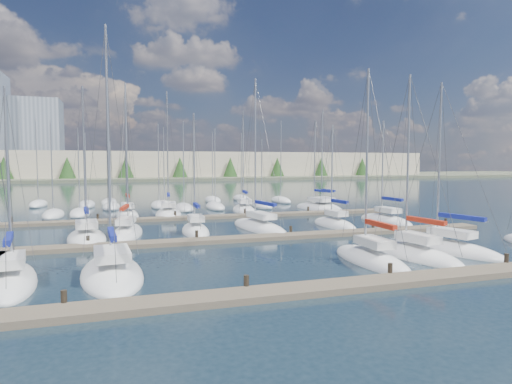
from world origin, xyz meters
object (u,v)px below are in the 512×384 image
object	(u,v)px
sailboat_f	(446,248)
sailboat_k	(259,227)
sailboat_o	(169,214)
sailboat_n	(128,215)
sailboat_q	(318,208)
sailboat_m	(385,221)
sailboat_j	(196,231)
sailboat_c	(112,273)
sailboat_l	(334,225)
sailboat_e	(413,254)
sailboat_h	(87,238)
sailboat_d	(371,260)
sailboat_p	(244,210)
sailboat_i	(127,233)
sailboat_b	(11,281)
sailboat_r	(324,207)

from	to	relation	value
sailboat_f	sailboat_k	bearing A→B (deg)	112.41
sailboat_o	sailboat_n	xyz separation A→B (m)	(-4.60, 0.16, 0.01)
sailboat_f	sailboat_o	distance (m)	30.91
sailboat_q	sailboat_m	world-z (taller)	sailboat_q
sailboat_n	sailboat_j	xyz separation A→B (m)	(5.55, -13.38, -0.01)
sailboat_c	sailboat_l	world-z (taller)	sailboat_c
sailboat_n	sailboat_l	size ratio (longest dim) A/B	1.37
sailboat_e	sailboat_h	bearing A→B (deg)	141.20
sailboat_k	sailboat_d	world-z (taller)	sailboat_k
sailboat_f	sailboat_p	bearing A→B (deg)	90.53
sailboat_i	sailboat_j	size ratio (longest dim) A/B	1.21
sailboat_b	sailboat_j	bearing A→B (deg)	39.12
sailboat_o	sailboat_m	bearing A→B (deg)	-26.27
sailboat_k	sailboat_c	bearing A→B (deg)	-142.16
sailboat_q	sailboat_k	size ratio (longest dim) A/B	0.85
sailboat_j	sailboat_n	bearing A→B (deg)	114.40
sailboat_m	sailboat_j	distance (m)	19.84
sailboat_f	sailboat_o	size ratio (longest dim) A/B	0.82
sailboat_b	sailboat_p	distance (m)	34.48
sailboat_f	sailboat_q	xyz separation A→B (m)	(2.94, 26.64, -0.01)
sailboat_c	sailboat_i	size ratio (longest dim) A/B	1.05
sailboat_b	sailboat_i	size ratio (longest dim) A/B	0.79
sailboat_j	sailboat_l	world-z (taller)	sailboat_j
sailboat_i	sailboat_j	xyz separation A→B (m)	(5.78, -0.30, -0.01)
sailboat_d	sailboat_p	bearing A→B (deg)	90.45
sailboat_r	sailboat_l	distance (m)	16.00
sailboat_q	sailboat_n	size ratio (longest dim) A/B	0.86
sailboat_m	sailboat_b	bearing A→B (deg)	-159.43
sailboat_f	sailboat_l	bearing A→B (deg)	85.88
sailboat_m	sailboat_h	world-z (taller)	sailboat_h
sailboat_r	sailboat_j	distance (m)	24.43
sailboat_b	sailboat_o	world-z (taller)	sailboat_o
sailboat_b	sailboat_e	xyz separation A→B (m)	(23.66, -0.75, 0.01)
sailboat_r	sailboat_p	size ratio (longest dim) A/B	1.04
sailboat_f	sailboat_n	world-z (taller)	sailboat_n
sailboat_k	sailboat_j	size ratio (longest dim) A/B	1.30
sailboat_e	sailboat_n	world-z (taller)	sailboat_n
sailboat_f	sailboat_n	size ratio (longest dim) A/B	0.86
sailboat_f	sailboat_o	bearing A→B (deg)	108.87
sailboat_c	sailboat_j	world-z (taller)	sailboat_c
sailboat_n	sailboat_l	distance (m)	23.45
sailboat_d	sailboat_p	world-z (taller)	sailboat_p
sailboat_d	sailboat_h	bearing A→B (deg)	143.06
sailboat_n	sailboat_l	world-z (taller)	sailboat_n
sailboat_e	sailboat_p	size ratio (longest dim) A/B	0.94
sailboat_l	sailboat_j	bearing A→B (deg)	174.29
sailboat_e	sailboat_q	bearing A→B (deg)	69.81
sailboat_o	sailboat_l	distance (m)	19.79
sailboat_b	sailboat_d	bearing A→B (deg)	-13.02
sailboat_f	sailboat_n	xyz separation A→B (m)	(-21.06, 26.32, 0.02)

